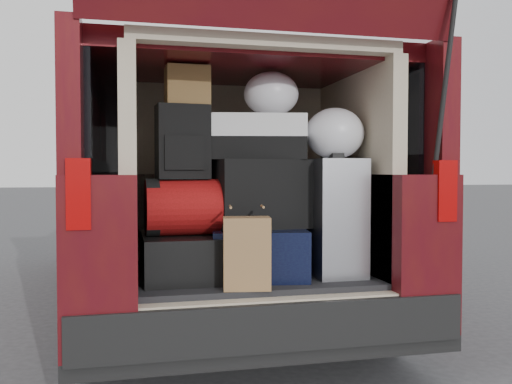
# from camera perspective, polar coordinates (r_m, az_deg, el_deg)

# --- Properties ---
(minivan) EXTENTS (1.90, 5.35, 2.77)m
(minivan) POSITION_cam_1_polar(r_m,az_deg,el_deg) (4.62, -4.98, -0.41)
(minivan) COLOR black
(minivan) RESTS_ON ground
(load_floor) EXTENTS (1.24, 1.05, 0.55)m
(load_floor) POSITION_cam_1_polar(r_m,az_deg,el_deg) (3.17, -0.83, -13.21)
(load_floor) COLOR black
(load_floor) RESTS_ON ground
(black_hardshell) EXTENTS (0.43, 0.59, 0.23)m
(black_hardshell) POSITION_cam_1_polar(r_m,az_deg,el_deg) (2.93, -7.75, -6.69)
(black_hardshell) COLOR black
(black_hardshell) RESTS_ON load_floor
(navy_hardshell) EXTENTS (0.57, 0.66, 0.26)m
(navy_hardshell) POSITION_cam_1_polar(r_m,az_deg,el_deg) (2.99, 0.19, -6.20)
(navy_hardshell) COLOR black
(navy_hardshell) RESTS_ON load_floor
(silver_roller) EXTENTS (0.27, 0.42, 0.63)m
(silver_roller) POSITION_cam_1_polar(r_m,az_deg,el_deg) (3.01, 7.99, -2.59)
(silver_roller) COLOR white
(silver_roller) RESTS_ON load_floor
(kraft_bag) EXTENTS (0.24, 0.17, 0.35)m
(kraft_bag) POSITION_cam_1_polar(r_m,az_deg,el_deg) (2.62, -0.99, -6.44)
(kraft_bag) COLOR #976844
(kraft_bag) RESTS_ON load_floor
(red_duffel) EXTENTS (0.46, 0.31, 0.29)m
(red_duffel) POSITION_cam_1_polar(r_m,az_deg,el_deg) (2.86, -7.05, -1.59)
(red_duffel) COLOR #9D0E11
(red_duffel) RESTS_ON black_hardshell
(black_soft_case) EXTENTS (0.54, 0.35, 0.37)m
(black_soft_case) POSITION_cam_1_polar(r_m,az_deg,el_deg) (2.95, 0.72, -0.17)
(black_soft_case) COLOR black
(black_soft_case) RESTS_ON navy_hardshell
(backpack) EXTENTS (0.28, 0.19, 0.39)m
(backpack) POSITION_cam_1_polar(r_m,az_deg,el_deg) (2.88, -7.73, 5.21)
(backpack) COLOR black
(backpack) RESTS_ON red_duffel
(twotone_duffel) EXTENTS (0.58, 0.37, 0.24)m
(twotone_duffel) POSITION_cam_1_polar(r_m,az_deg,el_deg) (2.98, -0.13, 5.75)
(twotone_duffel) COLOR silver
(twotone_duffel) RESTS_ON black_soft_case
(grocery_sack_lower) EXTENTS (0.23, 0.19, 0.20)m
(grocery_sack_lower) POSITION_cam_1_polar(r_m,az_deg,el_deg) (2.94, -7.26, 10.95)
(grocery_sack_lower) COLOR brown
(grocery_sack_lower) RESTS_ON backpack
(plastic_bag_center) EXTENTS (0.31, 0.29, 0.24)m
(plastic_bag_center) POSITION_cam_1_polar(r_m,az_deg,el_deg) (3.05, 1.61, 10.26)
(plastic_bag_center) COLOR silver
(plastic_bag_center) RESTS_ON twotone_duffel
(plastic_bag_right) EXTENTS (0.36, 0.34, 0.28)m
(plastic_bag_right) POSITION_cam_1_polar(r_m,az_deg,el_deg) (3.02, 8.29, 6.10)
(plastic_bag_right) COLOR silver
(plastic_bag_right) RESTS_ON silver_roller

